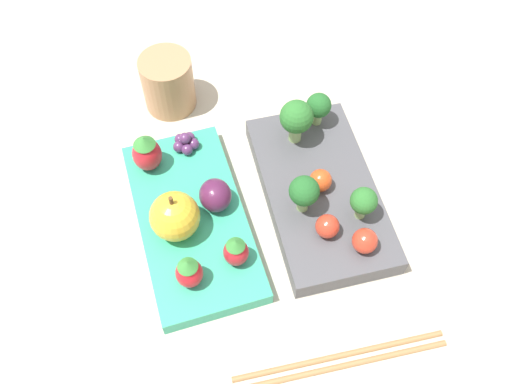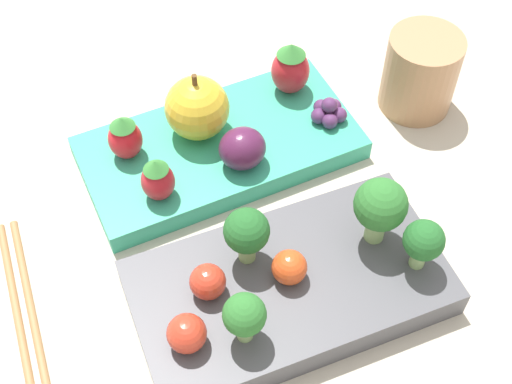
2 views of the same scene
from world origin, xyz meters
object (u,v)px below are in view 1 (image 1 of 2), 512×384
broccoli_floret_3 (296,118)px  apple (175,216)px  bento_box_savoury (319,190)px  cherry_tomato_0 (321,183)px  cherry_tomato_2 (327,226)px  broccoli_floret_2 (364,202)px  strawberry_2 (236,251)px  strawberry_1 (147,153)px  cherry_tomato_1 (365,241)px  grape_cluster (186,143)px  broccoli_floret_0 (304,192)px  plum (215,195)px  chopsticks_pair (341,360)px  drinking_cup (168,83)px  bento_box_fruit (192,217)px  broccoli_floret_1 (319,106)px  strawberry_0 (189,272)px

broccoli_floret_3 → apple: 0.17m
bento_box_savoury → cherry_tomato_0: cherry_tomato_0 is taller
cherry_tomato_2 → apple: bearing=-106.4°
broccoli_floret_2 → strawberry_2: bearing=-83.0°
broccoli_floret_2 → strawberry_1: bearing=-120.4°
cherry_tomato_1 → cherry_tomato_2: 0.04m
broccoli_floret_2 → grape_cluster: broccoli_floret_2 is taller
broccoli_floret_0 → cherry_tomato_1: bearing=38.4°
bento_box_savoury → plum: plum is taller
cherry_tomato_0 → chopsticks_pair: bearing=-10.3°
drinking_cup → cherry_tomato_1: bearing=31.2°
strawberry_1 → grape_cluster: (-0.02, 0.04, -0.02)m
strawberry_2 → drinking_cup: drinking_cup is taller
bento_box_fruit → strawberry_1: bearing=-155.2°
strawberry_2 → grape_cluster: strawberry_2 is taller
broccoli_floret_0 → drinking_cup: (-0.20, -0.11, -0.02)m
bento_box_fruit → cherry_tomato_2: cherry_tomato_2 is taller
cherry_tomato_2 → broccoli_floret_0: bearing=-155.2°
broccoli_floret_1 → strawberry_2: broccoli_floret_1 is taller
broccoli_floret_0 → strawberry_0: size_ratio=1.18×
chopsticks_pair → drinking_cup: bearing=-163.8°
bento_box_savoury → cherry_tomato_1: (0.08, 0.02, 0.03)m
bento_box_savoury → cherry_tomato_2: size_ratio=8.73×
broccoli_floret_2 → strawberry_1: same height
broccoli_floret_0 → broccoli_floret_3: 0.09m
grape_cluster → cherry_tomato_0: bearing=53.9°
bento_box_savoury → broccoli_floret_2: size_ratio=5.06×
chopsticks_pair → cherry_tomato_0: bearing=169.7°
cherry_tomato_0 → apple: bearing=-86.9°
cherry_tomato_1 → cherry_tomato_2: (-0.03, -0.03, -0.00)m
apple → strawberry_0: apple is taller
broccoli_floret_2 → cherry_tomato_0: (-0.04, -0.03, -0.02)m
apple → drinking_cup: size_ratio=0.86×
broccoli_floret_1 → bento_box_savoury: bearing=-14.4°
broccoli_floret_2 → plum: 0.16m
chopsticks_pair → bento_box_fruit: bearing=-149.1°
strawberry_2 → chopsticks_pair: strawberry_2 is taller
bento_box_savoury → apple: apple is taller
broccoli_floret_2 → drinking_cup: size_ratio=0.61×
bento_box_fruit → strawberry_1: size_ratio=4.60×
plum → bento_box_savoury: bearing=86.9°
cherry_tomato_2 → broccoli_floret_2: bearing=105.4°
strawberry_2 → cherry_tomato_2: bearing=93.3°
broccoli_floret_1 → cherry_tomato_2: bearing=-13.0°
grape_cluster → strawberry_2: bearing=9.2°
cherry_tomato_1 → chopsticks_pair: cherry_tomato_1 is taller
bento_box_savoury → apple: (0.01, -0.16, 0.03)m
strawberry_0 → drinking_cup: (-0.25, 0.02, -0.00)m
plum → grape_cluster: size_ratio=1.24×
cherry_tomato_2 → chopsticks_pair: bearing=-10.1°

